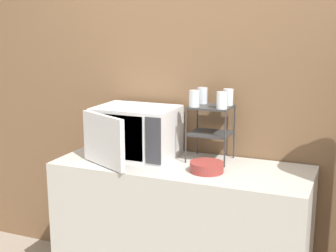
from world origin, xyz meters
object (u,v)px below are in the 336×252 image
Objects in this scene: glass_front_right at (222,100)px; bowl at (207,167)px; dish_rack at (211,122)px; glass_back_right at (228,97)px; glass_back_left at (202,95)px; glass_front_left at (194,99)px; microwave at (135,132)px.

glass_front_right reaches higher than bowl.
glass_front_right is at bearing -38.15° from dish_rack.
glass_back_right is 1.00× the size of glass_back_left.
glass_back_right is at bearing 0.06° from glass_back_left.
glass_back_left is (-0.08, 0.07, 0.15)m from dish_rack.
glass_front_right is (0.17, 0.00, 0.00)m from glass_front_left.
glass_front_right is 1.00× the size of glass_back_left.
glass_back_left is (-0.17, -0.00, 0.00)m from glass_back_right.
glass_front_right is at bearing -90.10° from glass_back_right.
microwave is 0.56m from bowl.
glass_back_left is (-0.17, 0.14, 0.00)m from glass_front_right.
dish_rack is at bearing 12.26° from microwave.
glass_back_right is 0.48m from bowl.
glass_front_left is 0.43m from bowl.
microwave is at bearing 166.19° from bowl.
microwave is 2.87× the size of bowl.
dish_rack is at bearing 39.74° from glass_front_left.
glass_front_right reaches higher than dish_rack.
glass_back_right is at bearing 89.90° from glass_front_right.
glass_front_left is 0.17m from glass_front_right.
glass_back_right and glass_back_left have the same top height.
glass_back_left is at bearing -179.94° from glass_back_right.
glass_back_right is 0.14m from glass_front_right.
glass_front_left reaches higher than bowl.
glass_front_left is at bearing -92.42° from glass_back_left.
glass_front_right is 0.41m from bowl.
microwave is 5.58× the size of glass_front_right.
dish_rack is at bearing -142.73° from glass_back_right.
dish_rack is 3.42× the size of glass_front_left.
glass_front_left is 1.00× the size of glass_back_right.
microwave is at bearing -167.74° from dish_rack.
microwave is 5.58× the size of glass_back_right.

